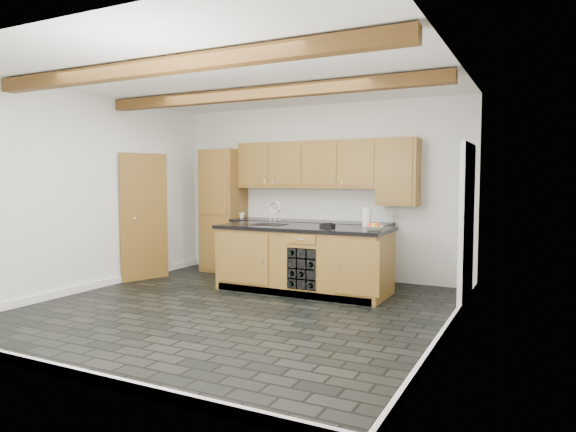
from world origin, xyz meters
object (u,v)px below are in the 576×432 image
fruit_bowl (374,228)px  paper_towel (367,217)px  kitchen_scale (327,225)px  island (304,259)px

fruit_bowl → paper_towel: (-0.26, 0.50, 0.10)m
kitchen_scale → island: bearing=-172.6°
fruit_bowl → paper_towel: bearing=117.7°
paper_towel → island: bearing=-156.8°
fruit_bowl → paper_towel: size_ratio=0.95×
island → fruit_bowl: fruit_bowl is taller
fruit_bowl → paper_towel: 0.57m
kitchen_scale → fruit_bowl: fruit_bowl is taller
island → fruit_bowl: bearing=-7.9°
kitchen_scale → fruit_bowl: 0.72m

